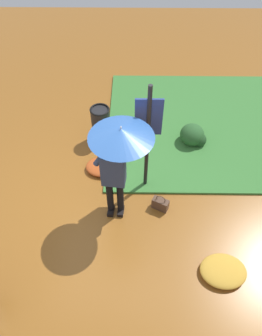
% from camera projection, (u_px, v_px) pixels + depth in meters
% --- Properties ---
extents(ground_plane, '(18.00, 18.00, 0.00)m').
position_uv_depth(ground_plane, '(100.00, 209.00, 5.75)').
color(ground_plane, brown).
extents(grass_verge, '(4.80, 4.00, 0.05)m').
position_uv_depth(grass_verge, '(211.00, 125.00, 7.25)').
color(grass_verge, '#387533').
rests_on(grass_verge, ground_plane).
extents(person_with_umbrella, '(0.96, 0.96, 2.04)m').
position_uv_depth(person_with_umbrella, '(118.00, 152.00, 4.56)').
color(person_with_umbrella, black).
rests_on(person_with_umbrella, ground_plane).
extents(info_sign_post, '(0.44, 0.07, 2.30)m').
position_uv_depth(info_sign_post, '(148.00, 130.00, 5.04)').
color(info_sign_post, black).
rests_on(info_sign_post, ground_plane).
extents(handbag, '(0.33, 0.26, 0.37)m').
position_uv_depth(handbag, '(160.00, 204.00, 5.67)').
color(handbag, '#4C3323').
rests_on(handbag, ground_plane).
extents(trash_bin, '(0.42, 0.42, 0.83)m').
position_uv_depth(trash_bin, '(101.00, 124.00, 6.67)').
color(trash_bin, black).
rests_on(trash_bin, ground_plane).
extents(shrub_cluster, '(0.57, 0.52, 0.47)m').
position_uv_depth(shrub_cluster, '(193.00, 136.00, 6.72)').
color(shrub_cluster, '#285628').
rests_on(shrub_cluster, ground_plane).
extents(leaf_pile_near_person, '(0.74, 0.59, 0.16)m').
position_uv_depth(leaf_pile_near_person, '(223.00, 271.00, 4.89)').
color(leaf_pile_near_person, gold).
rests_on(leaf_pile_near_person, ground_plane).
extents(leaf_pile_by_bench, '(0.69, 0.55, 0.15)m').
position_uv_depth(leaf_pile_by_bench, '(103.00, 166.00, 6.33)').
color(leaf_pile_by_bench, '#B74C1E').
rests_on(leaf_pile_by_bench, ground_plane).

